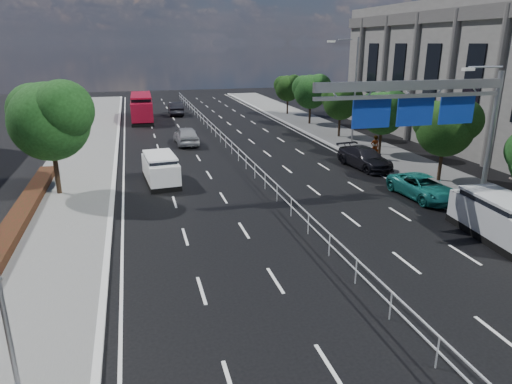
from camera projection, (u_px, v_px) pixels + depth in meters
name	position (u px, v px, depth m)	size (l,w,h in m)	color
ground	(418.00, 350.00, 13.30)	(160.00, 160.00, 0.00)	black
median_fence	(241.00, 156.00, 33.78)	(0.05, 85.00, 1.02)	silver
overhead_gantry	(431.00, 105.00, 22.46)	(10.24, 0.38, 7.45)	gray
streetlight_far	(352.00, 85.00, 38.14)	(2.78, 2.40, 9.00)	gray
near_tree_back	(50.00, 117.00, 25.38)	(4.84, 4.51, 6.69)	black
far_tree_d	(446.00, 125.00, 28.23)	(3.85, 3.59, 5.34)	black
far_tree_e	(383.00, 111.00, 35.15)	(3.63, 3.38, 5.13)	black
far_tree_f	(341.00, 100.00, 42.05)	(3.52, 3.28, 5.02)	black
far_tree_g	(311.00, 90.00, 48.85)	(3.96, 3.69, 5.45)	black
far_tree_h	(288.00, 87.00, 55.84)	(3.41, 3.18, 4.91)	black
white_minivan	(161.00, 169.00, 28.89)	(2.21, 4.47, 1.88)	black
red_bus	(142.00, 107.00, 52.60)	(2.57, 9.89, 2.94)	black
near_car_silver	(186.00, 135.00, 40.13)	(1.86, 4.62, 1.57)	#94959A
near_car_dark	(176.00, 108.00, 56.77)	(1.70, 4.86, 1.60)	black
silver_minivan	(498.00, 217.00, 20.74)	(2.42, 4.94, 1.99)	black
parked_car_teal	(423.00, 187.00, 26.17)	(2.15, 4.67, 1.30)	#15625C
parked_car_dark	(365.00, 158.00, 32.57)	(2.02, 4.98, 1.45)	black
pedestrian_a	(375.00, 147.00, 34.43)	(0.66, 0.43, 1.81)	gray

